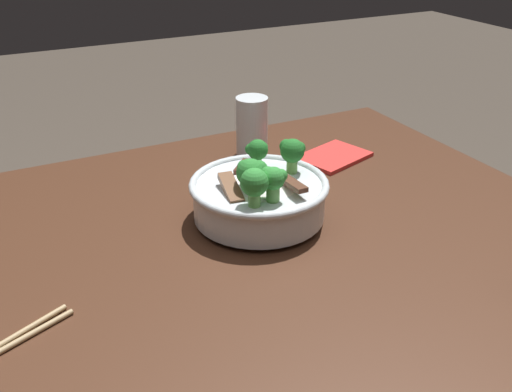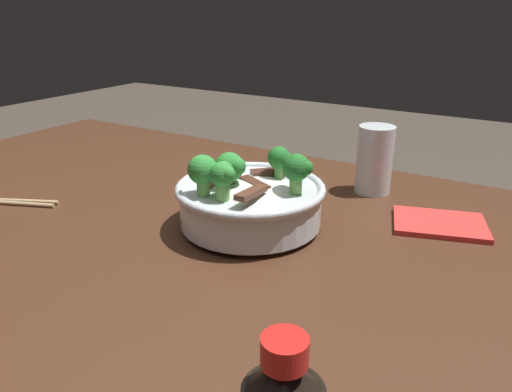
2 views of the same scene
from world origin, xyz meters
name	(u,v)px [view 1 (image 1 of 2)]	position (x,y,z in m)	size (l,w,h in m)	color
dining_table	(198,337)	(0.00, 0.00, 0.71)	(1.28, 0.97, 0.81)	#472819
rice_bowl	(259,195)	(0.15, 0.11, 0.85)	(0.22, 0.22, 0.12)	silver
drinking_glass	(252,131)	(0.26, 0.35, 0.86)	(0.06, 0.06, 0.12)	white
folded_napkin	(333,157)	(0.39, 0.26, 0.81)	(0.13, 0.10, 0.01)	red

